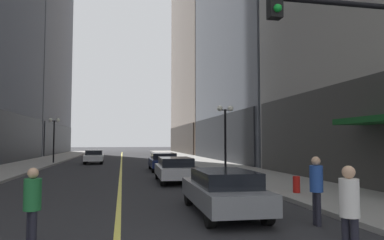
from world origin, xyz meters
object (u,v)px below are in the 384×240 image
car_navy (163,161)px  street_lamp_right_mid (225,124)px  street_lamp_left_far (54,130)px  car_white (94,156)px  pedestrian_in_blue_hoodie (316,185)px  traffic_light_near_right (367,70)px  pedestrian_in_white_shirt (349,207)px  pedestrian_in_green_parka (32,202)px  car_silver (175,169)px  fire_hydrant_right (296,186)px  car_grey (223,190)px

car_navy → street_lamp_right_mid: street_lamp_right_mid is taller
street_lamp_left_far → car_white: bearing=5.3°
pedestrian_in_blue_hoodie → traffic_light_near_right: traffic_light_near_right is taller
car_white → traffic_light_near_right: 30.60m
pedestrian_in_white_shirt → pedestrian_in_blue_hoodie: bearing=69.8°
car_navy → traffic_light_near_right: bearing=-83.4°
car_white → street_lamp_left_far: street_lamp_left_far is taller
traffic_light_near_right → pedestrian_in_white_shirt: bearing=-139.6°
pedestrian_in_green_parka → traffic_light_near_right: bearing=-7.1°
car_silver → traffic_light_near_right: bearing=-78.4°
pedestrian_in_white_shirt → street_lamp_right_mid: bearing=81.3°
street_lamp_right_mid → fire_hydrant_right: street_lamp_right_mid is taller
street_lamp_left_far → street_lamp_right_mid: 19.42m
pedestrian_in_white_shirt → street_lamp_right_mid: street_lamp_right_mid is taller
car_white → traffic_light_near_right: traffic_light_near_right is taller
car_white → pedestrian_in_green_parka: bearing=-88.0°
pedestrian_in_blue_hoodie → fire_hydrant_right: (1.82, 4.56, -0.65)m
car_white → street_lamp_left_far: (-3.74, -0.35, 2.54)m
pedestrian_in_blue_hoodie → street_lamp_left_far: 29.71m
car_silver → street_lamp_left_far: size_ratio=1.07×
car_grey → pedestrian_in_green_parka: bearing=-150.4°
traffic_light_near_right → fire_hydrant_right: size_ratio=7.06×
street_lamp_left_far → car_silver: bearing=-61.4°
car_silver → street_lamp_right_mid: size_ratio=1.07×
car_white → pedestrian_in_white_shirt: pedestrian_in_white_shirt is taller
car_silver → car_navy: 7.56m
car_silver → fire_hydrant_right: (4.03, -5.76, -0.32)m
street_lamp_left_far → fire_hydrant_right: size_ratio=5.54×
car_navy → pedestrian_in_white_shirt: 20.74m
car_white → pedestrian_in_white_shirt: size_ratio=2.45×
pedestrian_in_blue_hoodie → traffic_light_near_right: bearing=-80.9°
street_lamp_left_far → street_lamp_right_mid: (12.80, -14.61, 0.00)m
pedestrian_in_blue_hoodie → pedestrian_in_green_parka: (-6.74, -0.84, -0.09)m
car_silver → pedestrian_in_green_parka: (-4.53, -11.16, 0.24)m
car_white → car_navy: bearing=-59.6°
pedestrian_in_blue_hoodie → pedestrian_in_green_parka: pedestrian_in_blue_hoodie is taller
pedestrian_in_green_parka → fire_hydrant_right: 10.14m
car_grey → street_lamp_left_far: (-9.48, 25.47, 2.54)m
pedestrian_in_blue_hoodie → street_lamp_right_mid: street_lamp_right_mid is taller
pedestrian_in_green_parka → street_lamp_right_mid: size_ratio=0.37×
car_grey → car_silver: (-0.21, 8.47, 0.00)m
car_silver → pedestrian_in_white_shirt: (1.16, -13.16, 0.30)m
car_silver → pedestrian_in_white_shirt: size_ratio=2.70×
pedestrian_in_green_parka → car_navy: bearing=75.8°
pedestrian_in_white_shirt → pedestrian_in_green_parka: (-5.69, 1.99, -0.06)m
car_silver → street_lamp_left_far: street_lamp_left_far is taller
car_white → pedestrian_in_blue_hoodie: pedestrian_in_blue_hoodie is taller
pedestrian_in_green_parka → street_lamp_left_far: bearing=99.6°
pedestrian_in_green_parka → fire_hydrant_right: size_ratio=2.07×
street_lamp_right_mid → traffic_light_near_right: bearing=-94.2°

